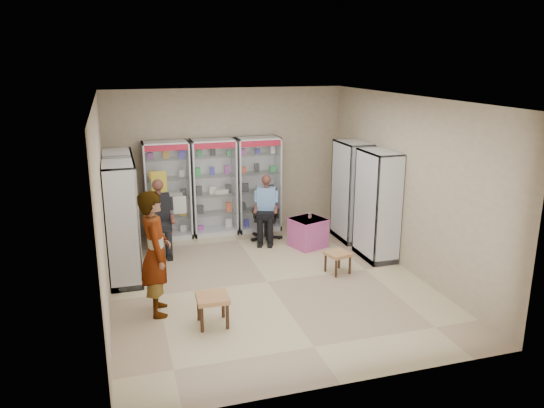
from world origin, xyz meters
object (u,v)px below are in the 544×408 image
object	(u,v)px
woven_stool_b	(213,310)
cabinet_right_far	(351,191)
cabinet_back_mid	(214,187)
pink_trunk	(308,233)
standing_man	(156,253)
office_chair	(266,216)
wooden_chair	(160,227)
woven_stool_a	(338,262)
cabinet_back_right	(258,184)
cabinet_left_near	(123,224)
seated_shopkeeper	(266,210)
cabinet_right_near	(377,206)
cabinet_back_left	(168,191)
cabinet_left_far	(121,206)

from	to	relation	value
woven_stool_b	cabinet_right_far	bearing A→B (deg)	39.59
cabinet_back_mid	woven_stool_b	size ratio (longest dim) A/B	4.59
pink_trunk	standing_man	xyz separation A→B (m)	(-3.06, -1.99, 0.63)
office_chair	wooden_chair	bearing A→B (deg)	-157.54
woven_stool_a	wooden_chair	bearing A→B (deg)	144.95
cabinet_back_right	woven_stool_a	world-z (taller)	cabinet_back_right
woven_stool_b	pink_trunk	bearing A→B (deg)	47.45
cabinet_right_far	cabinet_left_near	size ratio (longest dim) A/B	1.00
seated_shopkeeper	standing_man	world-z (taller)	standing_man
woven_stool_a	cabinet_right_near	bearing A→B (deg)	26.56
seated_shopkeeper	woven_stool_b	distance (m)	3.66
cabinet_back_mid	cabinet_right_far	xyz separation A→B (m)	(2.58, -1.13, 0.00)
cabinet_right_far	woven_stool_b	distance (m)	4.43
cabinet_back_left	standing_man	distance (m)	3.36
woven_stool_a	cabinet_left_far	bearing A→B (deg)	153.06
cabinet_left_far	wooden_chair	xyz separation A→B (m)	(0.68, 0.20, -0.53)
cabinet_back_right	pink_trunk	size ratio (longest dim) A/B	3.38
cabinet_back_mid	wooden_chair	xyz separation A→B (m)	(-1.20, -0.73, -0.53)
wooden_chair	cabinet_back_right	bearing A→B (deg)	18.75
cabinet_back_left	pink_trunk	world-z (taller)	cabinet_back_left
cabinet_back_mid	office_chair	size ratio (longest dim) A/B	2.00
standing_man	cabinet_back_mid	bearing A→B (deg)	-23.24
seated_shopkeeper	cabinet_left_far	bearing A→B (deg)	-154.99
cabinet_back_left	cabinet_right_far	bearing A→B (deg)	-17.75
cabinet_back_right	office_chair	xyz separation A→B (m)	(-0.02, -0.65, -0.50)
cabinet_back_left	woven_stool_a	size ratio (longest dim) A/B	5.37
office_chair	cabinet_back_left	bearing A→B (deg)	-178.81
office_chair	standing_man	world-z (taller)	standing_man
cabinet_back_right	pink_trunk	xyz separation A→B (m)	(0.64, -1.32, -0.72)
cabinet_right_far	wooden_chair	size ratio (longest dim) A/B	2.13
cabinet_right_near	cabinet_left_near	size ratio (longest dim) A/B	1.00
cabinet_back_right	woven_stool_a	bearing A→B (deg)	-76.08
cabinet_right_near	cabinet_left_far	world-z (taller)	same
cabinet_back_left	woven_stool_a	xyz separation A→B (m)	(2.57, -2.71, -0.81)
cabinet_left_far	seated_shopkeeper	xyz separation A→B (m)	(2.81, 0.23, -0.36)
cabinet_right_far	pink_trunk	xyz separation A→B (m)	(-0.99, -0.19, -0.72)
cabinet_back_left	cabinet_back_mid	distance (m)	0.95
cabinet_left_far	woven_stool_b	world-z (taller)	cabinet_left_far
cabinet_right_near	woven_stool_a	world-z (taller)	cabinet_right_near
cabinet_right_far	office_chair	distance (m)	1.79
cabinet_right_far	woven_stool_a	xyz separation A→B (m)	(-0.96, -1.58, -0.81)
cabinet_back_left	cabinet_back_right	size ratio (longest dim) A/B	1.00
wooden_chair	seated_shopkeeper	xyz separation A→B (m)	(2.13, 0.03, 0.17)
cabinet_right_near	seated_shopkeeper	size ratio (longest dim) A/B	1.57
pink_trunk	woven_stool_b	distance (m)	3.51
cabinet_back_mid	cabinet_left_far	size ratio (longest dim) A/B	1.00
cabinet_back_mid	cabinet_back_right	size ratio (longest dim) A/B	1.00
cabinet_back_right	seated_shopkeeper	world-z (taller)	cabinet_back_right
cabinet_back_right	cabinet_left_near	bearing A→B (deg)	-144.35
woven_stool_a	standing_man	world-z (taller)	standing_man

